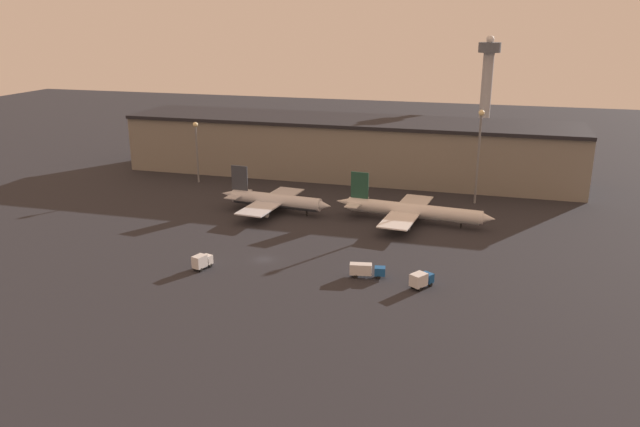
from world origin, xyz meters
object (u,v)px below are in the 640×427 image
at_px(control_tower, 487,87).
at_px(service_vehicle_1, 421,279).
at_px(airplane_1, 412,211).
at_px(service_vehicle_0, 366,270).
at_px(airplane_0, 274,200).
at_px(service_vehicle_2, 202,261).

bearing_deg(control_tower, service_vehicle_1, -93.03).
bearing_deg(airplane_1, service_vehicle_0, -90.25).
distance_m(airplane_0, service_vehicle_0, 54.97).
relative_size(service_vehicle_1, service_vehicle_2, 1.11).
height_order(service_vehicle_0, service_vehicle_2, service_vehicle_2).
bearing_deg(service_vehicle_0, airplane_1, 74.56).
bearing_deg(airplane_0, service_vehicle_2, -85.55).
xyz_separation_m(airplane_0, control_tower, (56.81, 103.61, 24.54)).
distance_m(airplane_1, service_vehicle_1, 45.23).
bearing_deg(service_vehicle_0, airplane_0, 122.06).
bearing_deg(airplane_0, airplane_1, 7.24).
relative_size(service_vehicle_0, control_tower, 0.17).
height_order(airplane_0, airplane_1, airplane_1).
height_order(airplane_0, service_vehicle_1, airplane_0).
bearing_deg(airplane_0, service_vehicle_0, -42.75).
bearing_deg(control_tower, service_vehicle_0, -97.99).
bearing_deg(service_vehicle_2, control_tower, -3.94).
distance_m(airplane_0, control_tower, 120.69).
distance_m(service_vehicle_1, service_vehicle_2, 50.11).
distance_m(airplane_0, service_vehicle_2, 46.72).
bearing_deg(service_vehicle_2, service_vehicle_1, -69.05).
xyz_separation_m(service_vehicle_0, service_vehicle_1, (12.54, -2.23, 0.08)).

